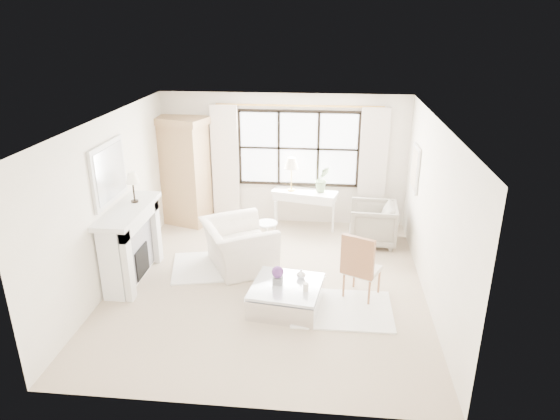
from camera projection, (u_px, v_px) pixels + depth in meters
The scene contains 32 objects.
floor at pixel (268, 285), 8.16m from camera, with size 5.50×5.50×0.00m, color #C2AC90.
ceiling at pixel (266, 120), 7.18m from camera, with size 5.50×5.50×0.00m, color silver.
wall_back at pixel (284, 160), 10.22m from camera, with size 5.00×5.00×0.00m, color white.
wall_front at pixel (234, 304), 5.12m from camera, with size 5.00×5.00×0.00m, color white.
wall_left at pixel (111, 202), 7.90m from camera, with size 5.50×5.50×0.00m, color white.
wall_right at pixel (433, 214), 7.43m from camera, with size 5.50×5.50×0.00m, color white.
window_pane at pixel (298, 148), 10.08m from camera, with size 2.40×0.02×1.50m, color white.
window_frame at pixel (298, 149), 10.07m from camera, with size 2.50×0.04×1.50m, color black, non-canonical shape.
curtain_rod at pixel (299, 106), 9.71m from camera, with size 0.04×0.04×3.30m, color #C79345.
curtain_left at pixel (225, 165), 10.28m from camera, with size 0.55×0.10×2.47m, color white.
curtain_right at pixel (373, 169), 10.00m from camera, with size 0.55×0.10×2.47m, color silver.
fireplace at pixel (129, 243), 8.14m from camera, with size 0.58×1.66×1.26m.
mirror_frame at pixel (109, 173), 7.72m from camera, with size 0.05×1.15×0.95m, color silver.
mirror_glass at pixel (111, 173), 7.72m from camera, with size 0.02×1.00×0.80m, color silver.
art_frame at pixel (415, 168), 8.94m from camera, with size 0.04×0.62×0.82m, color silver.
art_canvas at pixel (414, 168), 8.94m from camera, with size 0.01×0.52×0.72m, color beige.
mantel_lamp at pixel (132, 179), 8.02m from camera, with size 0.22×0.22×0.51m.
armoire at pixel (182, 170), 10.25m from camera, with size 1.28×1.01×2.24m.
console_table at pixel (304, 210), 10.21m from camera, with size 1.37×0.73×0.80m.
console_lamp at pixel (291, 164), 9.89m from camera, with size 0.28×0.28×0.69m.
orchid_plant at pixel (322, 179), 9.93m from camera, with size 0.29×0.23×0.53m, color #637D53.
side_table at pixel (267, 231), 9.37m from camera, with size 0.40×0.40×0.51m.
rug_left at pixel (220, 266), 8.74m from camera, with size 1.63×1.15×0.03m, color white.
rug_right at pixel (342, 309), 7.46m from camera, with size 1.48×1.11×0.03m, color white.
club_armchair at pixel (238, 245), 8.61m from camera, with size 1.25×1.09×0.81m, color white.
wingback_chair at pixel (373, 224), 9.53m from camera, with size 0.85×0.88×0.80m, color gray.
french_chair at pixel (361, 279), 7.70m from camera, with size 0.64×0.65×1.08m.
coffee_table at pixel (286, 297), 7.47m from camera, with size 1.13×1.13×0.38m.
planter_box at pixel (278, 280), 7.42m from camera, with size 0.14×0.14×0.11m, color slate.
planter_flowers at pixel (278, 272), 7.37m from camera, with size 0.18×0.18×0.18m, color #5D2E75.
pillar_candle at pixel (306, 287), 7.22m from camera, with size 0.08×0.08×0.12m, color beige.
coffee_vase at pixel (301, 274), 7.56m from camera, with size 0.14×0.14×0.15m, color silver.
Camera 1 is at (0.92, -7.10, 4.11)m, focal length 32.00 mm.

